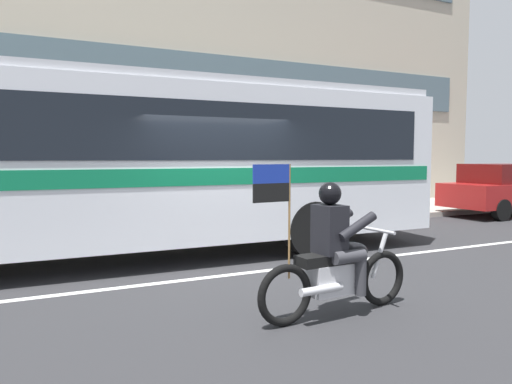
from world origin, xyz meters
The scene contains 8 objects.
ground_plane centered at (0.00, 0.00, 0.00)m, with size 60.00×60.00×0.00m, color #2B2B2D.
sidewalk_curb centered at (0.00, 5.10, 0.07)m, with size 28.00×3.80×0.15m, color #A39E93.
lane_center_stripe centered at (0.00, -0.60, 0.00)m, with size 26.60×0.14×0.01m, color silver.
office_building_facade centered at (0.00, 7.39, 6.35)m, with size 28.00×0.89×12.68m.
transit_bus centered at (-1.60, 1.19, 1.88)m, with size 12.49×2.74×3.22m.
motorcycle_with_rider centered at (0.37, -2.84, 0.67)m, with size 2.19×0.64×1.78m.
parked_sedan_curbside centered at (10.64, 2.58, 0.85)m, with size 4.26×1.91×1.64m.
fire_hydrant centered at (2.28, 4.29, 0.52)m, with size 0.22×0.30×0.75m.
Camera 1 is at (-2.72, -7.21, 1.85)m, focal length 32.35 mm.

